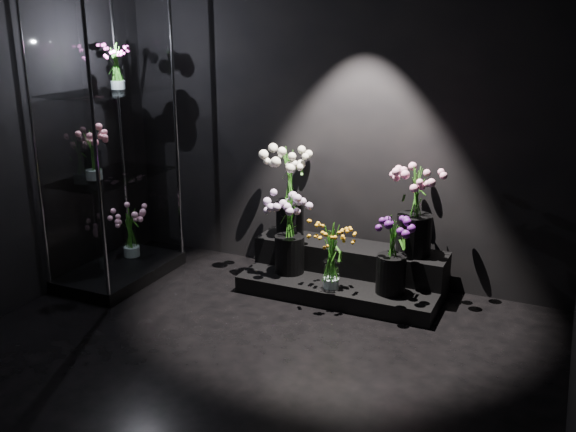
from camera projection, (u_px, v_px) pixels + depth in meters
The scene contains 12 objects.
floor at pixel (222, 380), 4.06m from camera, with size 4.00×4.00×0.00m, color black.
wall_back at pixel (337, 116), 5.37m from camera, with size 4.00×4.00×0.00m, color black.
display_riser at pixel (346, 272), 5.37m from camera, with size 1.63×0.72×0.36m.
display_case at pixel (110, 145), 5.30m from camera, with size 0.65×1.08×2.37m.
bouquet_orange_bells at pixel (332, 257), 5.03m from camera, with size 0.29×0.29×0.52m.
bouquet_lilac at pixel (290, 228), 5.31m from camera, with size 0.41×0.41×0.67m.
bouquet_purple at pixel (392, 250), 4.91m from camera, with size 0.41×0.41×0.62m.
bouquet_cream_roses at pixel (290, 186), 5.50m from camera, with size 0.40×0.40×0.78m.
bouquet_pink_roses at pixel (416, 207), 5.08m from camera, with size 0.48×0.48×0.72m.
bouquet_case_pink at pixel (92, 153), 5.19m from camera, with size 0.28×0.28×0.43m.
bouquet_case_magenta at pixel (116, 65), 5.25m from camera, with size 0.29×0.29×0.38m.
bouquet_case_base_pink at pixel (130, 231), 5.79m from camera, with size 0.44×0.44×0.45m.
Camera 1 is at (1.86, -3.06, 2.21)m, focal length 40.00 mm.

